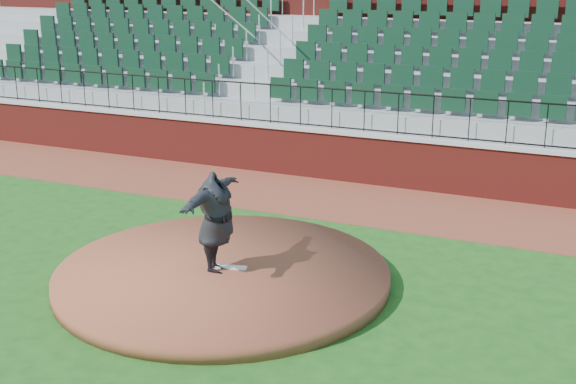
{
  "coord_description": "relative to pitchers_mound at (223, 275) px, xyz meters",
  "views": [
    {
      "loc": [
        5.37,
        -10.43,
        5.23
      ],
      "look_at": [
        0.0,
        1.5,
        1.3
      ],
      "focal_mm": 47.21,
      "sensor_mm": 36.0,
      "label": 1
    }
  ],
  "objects": [
    {
      "name": "wall_cap",
      "position": [
        0.59,
        6.91,
        1.12
      ],
      "size": [
        34.0,
        0.45,
        0.1
      ],
      "primitive_type": "cube",
      "color": "#B7B7B7",
      "rests_on": "field_wall"
    },
    {
      "name": "field_wall",
      "position": [
        0.59,
        6.91,
        0.47
      ],
      "size": [
        34.0,
        0.35,
        1.2
      ],
      "primitive_type": "cube",
      "color": "maroon",
      "rests_on": "ground"
    },
    {
      "name": "pitcher",
      "position": [
        -0.03,
        -0.14,
        1.0
      ],
      "size": [
        0.83,
        2.2,
        1.75
      ],
      "primitive_type": "imported",
      "rotation": [
        0.0,
        0.0,
        1.69
      ],
      "color": "black",
      "rests_on": "pitchers_mound"
    },
    {
      "name": "ground",
      "position": [
        0.59,
        -0.09,
        -0.12
      ],
      "size": [
        90.0,
        90.0,
        0.0
      ],
      "primitive_type": "plane",
      "color": "#194C15",
      "rests_on": "ground"
    },
    {
      "name": "pitching_rubber",
      "position": [
        0.14,
        0.05,
        0.14
      ],
      "size": [
        0.55,
        0.26,
        0.04
      ],
      "primitive_type": "cube",
      "rotation": [
        0.0,
        0.0,
        0.25
      ],
      "color": "white",
      "rests_on": "pitchers_mound"
    },
    {
      "name": "seating_stands",
      "position": [
        0.59,
        9.63,
        2.18
      ],
      "size": [
        34.0,
        5.1,
        4.6
      ],
      "primitive_type": null,
      "color": "gray",
      "rests_on": "ground"
    },
    {
      "name": "pitchers_mound",
      "position": [
        0.0,
        0.0,
        0.0
      ],
      "size": [
        5.72,
        5.72,
        0.25
      ],
      "primitive_type": "cylinder",
      "color": "brown",
      "rests_on": "ground"
    },
    {
      "name": "warning_track",
      "position": [
        0.59,
        5.31,
        -0.12
      ],
      "size": [
        34.0,
        3.2,
        0.01
      ],
      "primitive_type": "cube",
      "color": "brown",
      "rests_on": "ground"
    },
    {
      "name": "concourse_wall",
      "position": [
        0.59,
        12.43,
        2.62
      ],
      "size": [
        34.0,
        0.5,
        5.5
      ],
      "primitive_type": "cube",
      "color": "maroon",
      "rests_on": "ground"
    },
    {
      "name": "wall_railing",
      "position": [
        0.59,
        6.91,
        1.67
      ],
      "size": [
        34.0,
        0.05,
        1.0
      ],
      "primitive_type": null,
      "color": "black",
      "rests_on": "wall_cap"
    }
  ]
}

